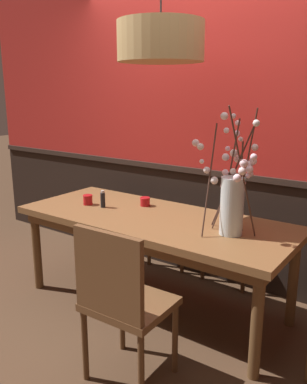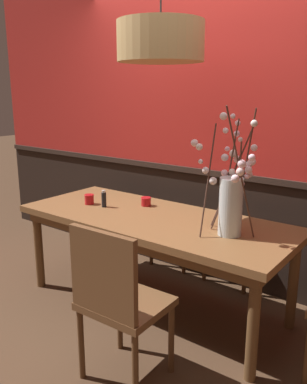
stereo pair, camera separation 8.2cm
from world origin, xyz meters
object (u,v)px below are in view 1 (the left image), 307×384
object	(u,v)px
chair_far_side_left	(178,211)
pendant_lamp	(161,42)
chair_near_side_right	(122,298)
vase_with_blossoms	(232,198)
candle_holder_nearer_edge	(88,200)
dining_table	(154,227)
condiment_bottle	(103,199)
chair_far_side_right	(239,219)
candle_holder_nearer_center	(145,201)

from	to	relation	value
chair_far_side_left	pendant_lamp	size ratio (longest dim) A/B	0.80
chair_near_side_right	chair_far_side_left	distance (m)	1.82
chair_far_side_left	vase_with_blossoms	bearing A→B (deg)	-42.41
chair_near_side_right	chair_far_side_left	bearing A→B (deg)	112.19
candle_holder_nearer_edge	pendant_lamp	xyz separation A→B (m)	(0.68, 0.06, 1.20)
chair_far_side_left	pendant_lamp	distance (m)	1.74
dining_table	condiment_bottle	bearing A→B (deg)	-175.32
chair_near_side_right	chair_far_side_right	xyz separation A→B (m)	(-0.06, 1.70, 0.00)
chair_far_side_right	candle_holder_nearer_edge	bearing A→B (deg)	-135.55
vase_with_blossoms	condiment_bottle	size ratio (longest dim) A/B	6.04
chair_far_side_right	candle_holder_nearer_center	bearing A→B (deg)	-128.34
chair_far_side_right	condiment_bottle	world-z (taller)	chair_far_side_right
candle_holder_nearer_center	candle_holder_nearer_edge	bearing A→B (deg)	-148.75
chair_far_side_left	pendant_lamp	xyz separation A→B (m)	(0.37, -0.85, 1.47)
candle_holder_nearer_center	pendant_lamp	bearing A→B (deg)	-33.68
condiment_bottle	pendant_lamp	world-z (taller)	pendant_lamp
dining_table	condiment_bottle	xyz separation A→B (m)	(-0.48, -0.04, 0.15)
candle_holder_nearer_edge	condiment_bottle	size ratio (longest dim) A/B	0.59
chair_far_side_right	condiment_bottle	distance (m)	1.24
candle_holder_nearer_center	vase_with_blossoms	bearing A→B (deg)	-13.04
chair_near_side_right	candle_holder_nearer_edge	world-z (taller)	chair_near_side_right
dining_table	candle_holder_nearer_edge	world-z (taller)	candle_holder_nearer_edge
chair_far_side_left	candle_holder_nearer_edge	xyz separation A→B (m)	(-0.32, -0.91, 0.27)
candle_holder_nearer_center	condiment_bottle	bearing A→B (deg)	-136.99
dining_table	chair_far_side_left	distance (m)	0.93
chair_far_side_left	chair_far_side_right	xyz separation A→B (m)	(0.63, 0.01, 0.04)
chair_near_side_right	vase_with_blossoms	distance (m)	0.96
dining_table	vase_with_blossoms	xyz separation A→B (m)	(0.63, -0.00, 0.33)
condiment_bottle	pendant_lamp	bearing A→B (deg)	5.43
vase_with_blossoms	pendant_lamp	bearing A→B (deg)	178.62
chair_near_side_right	chair_far_side_right	size ratio (longest dim) A/B	0.98
chair_far_side_left	pendant_lamp	bearing A→B (deg)	-66.62
chair_near_side_right	pendant_lamp	bearing A→B (deg)	110.96
chair_near_side_right	vase_with_blossoms	bearing A→B (deg)	72.35
candle_holder_nearer_edge	pendant_lamp	world-z (taller)	pendant_lamp
dining_table	chair_far_side_left	size ratio (longest dim) A/B	2.40
condiment_bottle	pendant_lamp	distance (m)	1.29
chair_near_side_right	vase_with_blossoms	world-z (taller)	vase_with_blossoms
dining_table	vase_with_blossoms	distance (m)	0.71
chair_far_side_left	vase_with_blossoms	xyz separation A→B (m)	(0.95, -0.86, 0.47)
vase_with_blossoms	pendant_lamp	distance (m)	1.15
chair_near_side_right	chair_far_side_right	distance (m)	1.70
chair_far_side_right	pendant_lamp	bearing A→B (deg)	-106.85
candle_holder_nearer_edge	dining_table	bearing A→B (deg)	4.72
dining_table	chair_near_side_right	xyz separation A→B (m)	(0.37, -0.82, -0.11)
dining_table	chair_near_side_right	size ratio (longest dim) A/B	2.21
candle_holder_nearer_edge	pendant_lamp	bearing A→B (deg)	5.29
chair_far_side_right	condiment_bottle	bearing A→B (deg)	-130.79
candle_holder_nearer_edge	condiment_bottle	xyz separation A→B (m)	(0.16, 0.01, 0.02)
chair_near_side_right	chair_far_side_right	bearing A→B (deg)	91.91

